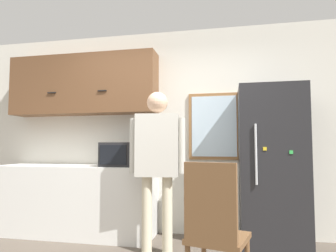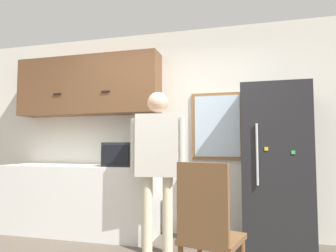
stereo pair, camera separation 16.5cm
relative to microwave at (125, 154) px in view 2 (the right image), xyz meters
name	(u,v)px [view 2 (the right image)]	position (x,y,z in m)	size (l,w,h in m)	color
back_wall	(172,130)	(0.52, 0.39, 0.32)	(6.00, 0.06, 2.70)	silver
counter	(80,199)	(-0.65, 0.05, -0.59)	(2.06, 0.62, 0.88)	silver
upper_cabinets	(88,86)	(-0.65, 0.20, 0.94)	(2.06, 0.35, 0.81)	brown
microwave	(125,154)	(0.00, 0.00, 0.00)	(0.47, 0.37, 0.30)	#232326
person	(158,153)	(0.55, -0.39, 0.03)	(0.61, 0.27, 1.73)	beige
refrigerator	(275,167)	(1.79, 0.04, -0.12)	(0.72, 0.66, 1.82)	#232326
chair	(208,228)	(1.21, -1.34, -0.48)	(0.50, 0.50, 1.02)	brown
window	(217,126)	(1.13, 0.35, 0.36)	(0.65, 0.05, 0.86)	olive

